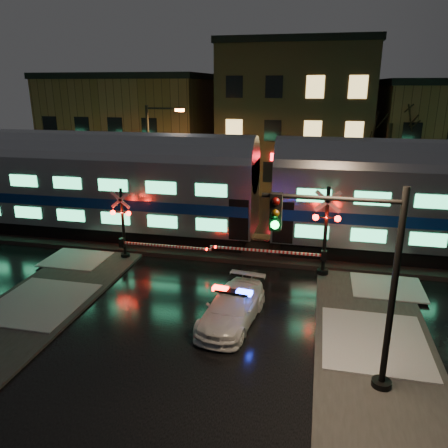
{
  "coord_description": "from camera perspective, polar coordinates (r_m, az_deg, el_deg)",
  "views": [
    {
      "loc": [
        4.24,
        -16.92,
        8.57
      ],
      "look_at": [
        -0.03,
        2.5,
        2.2
      ],
      "focal_mm": 35.0,
      "sensor_mm": 36.0,
      "label": 1
    }
  ],
  "objects": [
    {
      "name": "building_mid",
      "position": [
        39.59,
        9.36,
        13.46
      ],
      "size": [
        12.0,
        11.0,
        11.5
      ],
      "primitive_type": "cube",
      "color": "brown",
      "rests_on": "ground"
    },
    {
      "name": "crossing_signal_right",
      "position": [
        20.4,
        12.05,
        -2.1
      ],
      "size": [
        6.05,
        0.67,
        4.29
      ],
      "color": "black",
      "rests_on": "ground"
    },
    {
      "name": "streetlight",
      "position": [
        28.22,
        -9.27,
        8.73
      ],
      "size": [
        2.46,
        0.26,
        7.37
      ],
      "color": "black",
      "rests_on": "ground"
    },
    {
      "name": "police_car",
      "position": [
        16.58,
        1.07,
        -10.85
      ],
      "size": [
        2.28,
        4.48,
        1.4
      ],
      "rotation": [
        0.0,
        0.0,
        -0.13
      ],
      "color": "silver",
      "rests_on": "ground"
    },
    {
      "name": "ballast",
      "position": [
        23.87,
        1.35,
        -2.97
      ],
      "size": [
        90.0,
        4.2,
        0.24
      ],
      "primitive_type": "cube",
      "color": "black",
      "rests_on": "ground"
    },
    {
      "name": "ground",
      "position": [
        19.44,
        -1.52,
        -8.41
      ],
      "size": [
        120.0,
        120.0,
        0.0
      ],
      "primitive_type": "plane",
      "color": "black",
      "rests_on": "ground"
    },
    {
      "name": "train",
      "position": [
        22.68,
        5.4,
        4.47
      ],
      "size": [
        51.0,
        3.12,
        5.92
      ],
      "color": "black",
      "rests_on": "ballast"
    },
    {
      "name": "traffic_light",
      "position": [
        12.7,
        16.99,
        -7.84
      ],
      "size": [
        3.95,
        0.71,
        6.11
      ],
      "rotation": [
        0.0,
        0.0,
        0.19
      ],
      "color": "black",
      "rests_on": "ground"
    },
    {
      "name": "building_left",
      "position": [
        42.76,
        -11.71,
        11.95
      ],
      "size": [
        14.0,
        10.0,
        9.0
      ],
      "primitive_type": "cube",
      "color": "brown",
      "rests_on": "ground"
    },
    {
      "name": "crossing_signal_left",
      "position": [
        22.39,
        -12.25,
        -0.99
      ],
      "size": [
        5.24,
        0.63,
        3.71
      ],
      "color": "black",
      "rests_on": "ground"
    },
    {
      "name": "sidewalk_right",
      "position": [
        14.03,
        20.32,
        -20.87
      ],
      "size": [
        4.0,
        20.0,
        0.12
      ],
      "primitive_type": "cube",
      "color": "#2D2D2D",
      "rests_on": "ground"
    }
  ]
}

